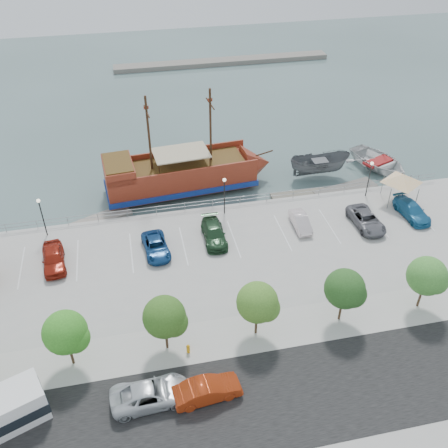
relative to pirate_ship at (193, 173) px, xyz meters
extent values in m
plane|color=#435956|center=(2.23, -13.52, -2.08)|extent=(160.00, 160.00, 0.00)
cube|color=black|center=(2.23, -29.52, -1.07)|extent=(100.00, 8.00, 0.04)
cube|color=#B0ADA8|center=(2.23, -23.52, -1.06)|extent=(100.00, 4.00, 0.05)
cylinder|color=gray|center=(2.23, -5.72, -0.13)|extent=(50.00, 0.06, 0.06)
cylinder|color=gray|center=(2.23, -5.72, -0.53)|extent=(50.00, 0.06, 0.06)
cube|color=slate|center=(12.23, 41.48, -1.68)|extent=(40.00, 3.00, 0.80)
cube|color=maroon|center=(-1.41, -0.12, -0.10)|extent=(17.06, 6.63, 2.71)
cube|color=navy|center=(-1.41, -0.12, -0.98)|extent=(17.40, 6.97, 0.63)
cone|color=maroon|center=(7.72, 0.67, -0.10)|extent=(3.75, 5.27, 5.00)
cube|color=maroon|center=(-8.16, -0.71, 1.99)|extent=(3.56, 5.46, 1.46)
cube|color=#553913|center=(-8.16, -0.71, 2.77)|extent=(3.32, 5.03, 0.13)
cube|color=#553913|center=(-0.90, -0.08, 1.31)|extent=(13.89, 5.74, 0.16)
cube|color=maroon|center=(-1.63, 2.37, 1.62)|extent=(16.63, 1.65, 0.73)
cube|color=maroon|center=(-1.20, -2.61, 1.62)|extent=(16.63, 1.65, 0.73)
cylinder|color=#382111|center=(2.22, 0.19, 5.53)|extent=(0.27, 0.27, 8.55)
cylinder|color=#382111|center=(-4.53, -0.39, 5.53)|extent=(0.27, 0.27, 8.55)
cylinder|color=#382111|center=(2.22, 0.19, 8.14)|extent=(0.41, 3.13, 0.15)
cylinder|color=#382111|center=(-4.53, -0.39, 8.14)|extent=(0.41, 3.13, 0.15)
cube|color=#BEAE8A|center=(-1.21, -0.10, 2.82)|extent=(6.36, 4.47, 0.13)
cylinder|color=#382111|center=(8.45, 0.73, 1.15)|extent=(2.60, 0.39, 0.62)
imported|color=#5A5D61|center=(15.22, -0.51, -0.68)|extent=(7.38, 3.21, 2.79)
imported|color=silver|center=(23.07, -0.31, -1.24)|extent=(8.27, 9.59, 1.67)
cube|color=gray|center=(-10.78, -4.32, -1.88)|extent=(7.07, 4.58, 0.39)
cube|color=#6E6A5B|center=(11.53, -4.32, -1.89)|extent=(6.47, 1.95, 0.37)
cube|color=#66635C|center=(17.13, -4.32, -1.86)|extent=(7.98, 3.85, 0.44)
cylinder|color=slate|center=(20.07, -6.94, 0.14)|extent=(0.09, 0.09, 2.44)
cylinder|color=slate|center=(22.88, -7.58, 0.14)|extent=(0.09, 0.09, 2.44)
cylinder|color=slate|center=(19.43, -9.75, 0.14)|extent=(0.09, 0.09, 2.44)
cylinder|color=slate|center=(22.24, -10.38, 0.14)|extent=(0.09, 0.09, 2.44)
pyramid|color=white|center=(21.16, -8.66, 2.30)|extent=(5.56, 5.56, 1.00)
imported|color=silver|center=(-7.40, -27.92, -0.31)|extent=(5.61, 2.80, 1.53)
imported|color=#AB3211|center=(-3.55, -28.42, -0.29)|extent=(4.90, 2.17, 1.57)
cylinder|color=orange|center=(-4.27, -24.32, -0.75)|extent=(0.26, 0.26, 0.66)
sphere|color=orange|center=(-4.27, -24.32, -0.40)|extent=(0.28, 0.28, 0.28)
cylinder|color=black|center=(-15.77, -7.02, 0.92)|extent=(0.12, 0.12, 4.00)
sphere|color=#FFF2CC|center=(-15.77, -7.02, 3.02)|extent=(0.36, 0.36, 0.36)
cylinder|color=black|center=(2.23, -7.02, 0.92)|extent=(0.12, 0.12, 4.00)
sphere|color=#FFF2CC|center=(2.23, -7.02, 3.02)|extent=(0.36, 0.36, 0.36)
cylinder|color=black|center=(18.23, -7.02, 0.92)|extent=(0.12, 0.12, 4.00)
sphere|color=#FFF2CC|center=(18.23, -7.02, 3.02)|extent=(0.36, 0.36, 0.36)
cylinder|color=#473321|center=(-12.77, -23.52, 0.02)|extent=(0.20, 0.20, 2.20)
sphere|color=#30771F|center=(-12.77, -23.52, 2.32)|extent=(3.20, 3.20, 3.20)
sphere|color=#30771F|center=(-12.17, -23.82, 1.92)|extent=(2.20, 2.20, 2.20)
cylinder|color=#473321|center=(-5.77, -23.52, 0.02)|extent=(0.20, 0.20, 2.20)
sphere|color=#2E561B|center=(-5.77, -23.52, 2.32)|extent=(3.20, 3.20, 3.20)
sphere|color=#2E561B|center=(-5.17, -23.82, 1.92)|extent=(2.20, 2.20, 2.20)
cylinder|color=#473321|center=(1.23, -23.52, 0.02)|extent=(0.20, 0.20, 2.20)
sphere|color=#426F23|center=(1.23, -23.52, 2.32)|extent=(3.20, 3.20, 3.20)
sphere|color=#426F23|center=(1.83, -23.82, 1.92)|extent=(2.20, 2.20, 2.20)
cylinder|color=#473321|center=(8.23, -23.52, 0.02)|extent=(0.20, 0.20, 2.20)
sphere|color=#234B1C|center=(8.23, -23.52, 2.32)|extent=(3.20, 3.20, 3.20)
sphere|color=#234B1C|center=(8.83, -23.82, 1.92)|extent=(2.20, 2.20, 2.20)
cylinder|color=#473321|center=(15.23, -23.52, 0.02)|extent=(0.20, 0.20, 2.20)
sphere|color=#3A762D|center=(15.23, -23.52, 2.32)|extent=(3.20, 3.20, 3.20)
sphere|color=#3A762D|center=(15.83, -23.82, 1.92)|extent=(2.20, 2.20, 2.20)
imported|color=maroon|center=(-14.76, -11.82, -0.25)|extent=(2.50, 5.05, 1.65)
imported|color=navy|center=(-5.42, -11.90, -0.41)|extent=(2.65, 4.98, 1.33)
imported|color=#1E3F24|center=(0.30, -11.18, -0.33)|extent=(2.15, 5.14, 1.48)
imported|color=silver|center=(9.24, -10.99, -0.42)|extent=(1.46, 4.04, 1.32)
imported|color=slate|center=(15.81, -12.14, -0.35)|extent=(2.64, 5.31, 1.45)
imported|color=#216899|center=(21.16, -11.61, -0.35)|extent=(2.48, 5.17, 1.45)
camera|label=1|loc=(-6.74, -48.91, 29.35)|focal=40.00mm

